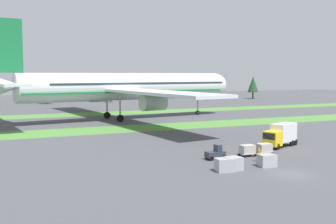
{
  "coord_description": "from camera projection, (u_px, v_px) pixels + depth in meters",
  "views": [
    {
      "loc": [
        -29.94,
        -34.63,
        11.16
      ],
      "look_at": [
        0.05,
        35.16,
        4.0
      ],
      "focal_mm": 42.14,
      "sensor_mm": 36.0,
      "label": 1
    }
  ],
  "objects": [
    {
      "name": "uld_container_1",
      "position": [
        233.0,
        164.0,
        46.18
      ],
      "size": [
        2.15,
        1.79,
        1.57
      ],
      "primitive_type": "cube",
      "rotation": [
        0.0,
        0.0,
        0.1
      ],
      "color": "#A3A3A8",
      "rests_on": "ground"
    },
    {
      "name": "cargo_dolly_lead",
      "position": [
        247.0,
        150.0,
        54.2
      ],
      "size": [
        2.22,
        1.53,
        1.55
      ],
      "rotation": [
        0.0,
        0.0,
        1.58
      ],
      "color": "#A3A3A8",
      "rests_on": "ground"
    },
    {
      "name": "taxiway_marker_2",
      "position": [
        233.0,
        126.0,
        83.54
      ],
      "size": [
        0.44,
        0.44,
        0.57
      ],
      "primitive_type": "cone",
      "color": "orange",
      "rests_on": "ground"
    },
    {
      "name": "grass_strip_far",
      "position": [
        111.0,
        113.0,
        114.92
      ],
      "size": [
        320.0,
        10.79,
        0.01
      ],
      "primitive_type": "cube",
      "color": "#4C8438",
      "rests_on": "ground"
    },
    {
      "name": "baggage_tug",
      "position": [
        216.0,
        153.0,
        52.17
      ],
      "size": [
        2.62,
        1.34,
        1.97
      ],
      "rotation": [
        0.0,
        0.0,
        1.58
      ],
      "color": "#2D333D",
      "rests_on": "ground"
    },
    {
      "name": "airliner",
      "position": [
        122.0,
        87.0,
        97.82
      ],
      "size": [
        64.8,
        80.08,
        23.09
      ],
      "rotation": [
        0.0,
        0.0,
        -1.43
      ],
      "color": "silver",
      "rests_on": "ground"
    },
    {
      "name": "uld_container_0",
      "position": [
        224.0,
        165.0,
        45.64
      ],
      "size": [
        2.18,
        1.83,
        1.53
      ],
      "primitive_type": "cube",
      "rotation": [
        0.0,
        0.0,
        -0.12
      ],
      "color": "#A3A3A8",
      "rests_on": "ground"
    },
    {
      "name": "distant_tree_line",
      "position": [
        90.0,
        86.0,
        157.22
      ],
      "size": [
        161.91,
        9.8,
        11.48
      ],
      "color": "#4C3823",
      "rests_on": "ground"
    },
    {
      "name": "grass_strip_near",
      "position": [
        153.0,
        127.0,
        84.21
      ],
      "size": [
        320.0,
        10.79,
        0.01
      ],
      "primitive_type": "cube",
      "color": "#4C8438",
      "rests_on": "ground"
    },
    {
      "name": "ground_crew_marshaller",
      "position": [
        259.0,
        155.0,
        50.7
      ],
      "size": [
        0.46,
        0.39,
        1.74
      ],
      "rotation": [
        0.0,
        0.0,
        2.47
      ],
      "color": "black",
      "rests_on": "ground"
    },
    {
      "name": "taxiway_marker_1",
      "position": [
        147.0,
        128.0,
        80.72
      ],
      "size": [
        0.44,
        0.44,
        0.63
      ],
      "primitive_type": "cone",
      "color": "orange",
      "rests_on": "ground"
    },
    {
      "name": "uld_container_2",
      "position": [
        267.0,
        160.0,
        48.07
      ],
      "size": [
        2.18,
        1.83,
        1.5
      ],
      "primitive_type": "cube",
      "rotation": [
        0.0,
        0.0,
        -0.12
      ],
      "color": "#A3A3A8",
      "rests_on": "ground"
    },
    {
      "name": "catering_truck",
      "position": [
        281.0,
        134.0,
        61.26
      ],
      "size": [
        7.31,
        4.74,
        3.58
      ],
      "rotation": [
        0.0,
        0.0,
        1.96
      ],
      "color": "yellow",
      "rests_on": "ground"
    },
    {
      "name": "taxiway_marker_0",
      "position": [
        167.0,
        130.0,
        78.44
      ],
      "size": [
        0.44,
        0.44,
        0.63
      ],
      "primitive_type": "cone",
      "color": "orange",
      "rests_on": "ground"
    },
    {
      "name": "ground_plane",
      "position": [
        290.0,
        174.0,
        44.49
      ],
      "size": [
        400.0,
        400.0,
        0.0
      ],
      "primitive_type": "plane",
      "color": "#47474C"
    },
    {
      "name": "cargo_dolly_second",
      "position": [
        264.0,
        148.0,
        55.38
      ],
      "size": [
        2.22,
        1.53,
        1.55
      ],
      "rotation": [
        0.0,
        0.0,
        1.58
      ],
      "color": "#A3A3A8",
      "rests_on": "ground"
    }
  ]
}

